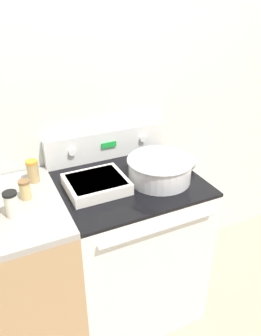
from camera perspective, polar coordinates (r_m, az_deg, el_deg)
name	(u,v)px	position (r m, az deg, el deg)	size (l,w,h in m)	color
kitchen_wall	(101,99)	(1.89, -5.09, 11.90)	(8.00, 0.05, 2.50)	silver
stove_range	(129,246)	(1.99, -0.33, -13.48)	(0.73, 0.67, 0.91)	silver
control_panel	(107,144)	(1.92, -4.13, 4.15)	(0.73, 0.07, 0.17)	silver
side_counter	(14,283)	(1.88, -19.60, -18.29)	(0.57, 0.64, 0.92)	tan
mixing_bowl	(160,168)	(1.70, 5.12, 0.00)	(0.34, 0.34, 0.12)	silver
casserole_dish	(96,183)	(1.64, -5.99, -2.70)	(0.29, 0.26, 0.06)	silver
ladle	(188,163)	(1.84, 9.98, 0.95)	(0.09, 0.29, 0.09)	#B7B7B7
spice_jar_orange_cap	(33,171)	(1.73, -16.65, -0.53)	(0.06, 0.06, 0.12)	tan
spice_jar_brown_cap	(25,190)	(1.60, -17.89, -3.61)	(0.05, 0.05, 0.10)	tan
spice_jar_black_cap	(12,204)	(1.50, -20.01, -5.93)	(0.06, 0.06, 0.12)	beige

